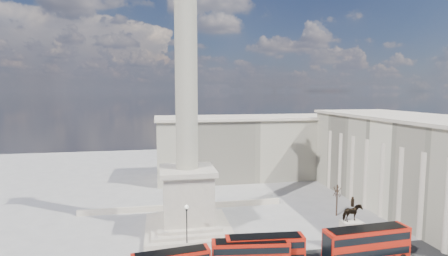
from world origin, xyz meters
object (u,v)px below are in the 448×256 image
object	(u,v)px
red_bus_b	(251,255)
pedestrian_standing	(336,246)
victorian_lamp	(187,223)
red_bus_c	(265,250)
pedestrian_walking	(274,251)
equestrian_statue	(351,230)
red_bus_d	(367,244)
pedestrian_crossing	(300,236)
nelsons_column	(187,155)

from	to	relation	value
red_bus_b	pedestrian_standing	xyz separation A→B (m)	(13.80, 3.09, -1.40)
red_bus_b	victorian_lamp	xyz separation A→B (m)	(-7.71, 7.78, 1.84)
red_bus_c	pedestrian_walking	xyz separation A→B (m)	(2.05, 2.37, -1.44)
red_bus_c	equestrian_statue	bearing A→B (deg)	16.16
red_bus_b	pedestrian_standing	world-z (taller)	red_bus_b
red_bus_c	red_bus_d	size ratio (longest dim) A/B	0.87
red_bus_d	pedestrian_crossing	bearing A→B (deg)	124.33
pedestrian_walking	pedestrian_standing	world-z (taller)	pedestrian_walking
red_bus_b	pedestrian_crossing	world-z (taller)	red_bus_b
nelsons_column	red_bus_d	world-z (taller)	nelsons_column
victorian_lamp	equestrian_statue	size ratio (longest dim) A/B	0.86
pedestrian_walking	pedestrian_crossing	xyz separation A→B (m)	(5.78, 4.24, -0.02)
nelsons_column	victorian_lamp	distance (m)	11.25
red_bus_b	red_bus_c	xyz separation A→B (m)	(2.20, 0.72, 0.08)
nelsons_column	pedestrian_walking	xyz separation A→B (m)	(11.25, -11.50, -12.12)
victorian_lamp	pedestrian_walking	distance (m)	13.24
equestrian_statue	pedestrian_standing	world-z (taller)	equestrian_statue
red_bus_b	victorian_lamp	distance (m)	11.11
nelsons_column	red_bus_d	distance (m)	29.69
equestrian_statue	nelsons_column	bearing A→B (deg)	154.94
victorian_lamp	nelsons_column	bearing A→B (deg)	83.99
red_bus_b	victorian_lamp	size ratio (longest dim) A/B	1.53
red_bus_c	pedestrian_walking	distance (m)	3.45
equestrian_statue	pedestrian_walking	distance (m)	12.41
victorian_lamp	pedestrian_walking	world-z (taller)	victorian_lamp
nelsons_column	pedestrian_walking	bearing A→B (deg)	-45.64
victorian_lamp	pedestrian_standing	bearing A→B (deg)	-12.31
pedestrian_standing	red_bus_b	bearing A→B (deg)	-28.70
nelsons_column	equestrian_statue	xyz separation A→B (m)	(23.49, -10.98, -10.19)
red_bus_b	pedestrian_crossing	bearing A→B (deg)	43.18
victorian_lamp	equestrian_statue	xyz separation A→B (m)	(24.21, -4.18, -1.26)
equestrian_statue	pedestrian_standing	size ratio (longest dim) A/B	5.24
red_bus_b	pedestrian_walking	distance (m)	5.43
equestrian_statue	pedestrian_crossing	bearing A→B (deg)	150.07
nelsons_column	red_bus_d	size ratio (longest dim) A/B	4.08
red_bus_d	victorian_lamp	xyz separation A→B (m)	(-23.94, 8.52, 1.42)
red_bus_d	nelsons_column	bearing A→B (deg)	143.36
red_bus_c	equestrian_statue	size ratio (longest dim) A/B	1.35
red_bus_c	nelsons_column	bearing A→B (deg)	128.29
pedestrian_standing	nelsons_column	bearing A→B (deg)	-70.26
nelsons_column	victorian_lamp	xyz separation A→B (m)	(-0.72, -6.81, -8.93)
victorian_lamp	pedestrian_standing	size ratio (longest dim) A/B	4.49
red_bus_b	equestrian_statue	size ratio (longest dim) A/B	1.31
red_bus_b	pedestrian_walking	size ratio (longest dim) A/B	6.50
victorian_lamp	pedestrian_standing	world-z (taller)	victorian_lamp
pedestrian_walking	red_bus_d	bearing A→B (deg)	-40.86
nelsons_column	pedestrian_crossing	world-z (taller)	nelsons_column
nelsons_column	victorian_lamp	world-z (taller)	nelsons_column
red_bus_b	nelsons_column	bearing A→B (deg)	122.65
red_bus_b	pedestrian_walking	xyz separation A→B (m)	(4.25, 3.09, -1.36)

